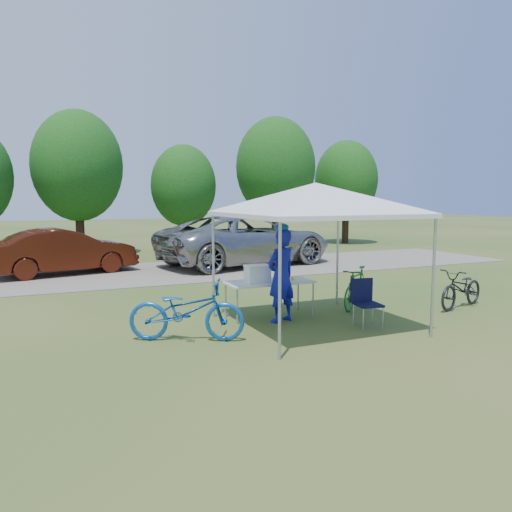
{
  "coord_description": "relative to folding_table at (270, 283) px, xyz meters",
  "views": [
    {
      "loc": [
        -4.83,
        -8.06,
        2.46
      ],
      "look_at": [
        -0.32,
        2.0,
        1.16
      ],
      "focal_mm": 35.0,
      "sensor_mm": 36.0,
      "label": 1
    }
  ],
  "objects": [
    {
      "name": "cooler",
      "position": [
        -0.28,
        0.0,
        0.22
      ],
      "size": [
        0.49,
        0.33,
        0.36
      ],
      "color": "white",
      "rests_on": "folding_table"
    },
    {
      "name": "ice_cream_cup",
      "position": [
        0.51,
        -0.05,
        0.07
      ],
      "size": [
        0.08,
        0.08,
        0.06
      ],
      "primitive_type": "cylinder",
      "color": "yellow",
      "rests_on": "folding_table"
    },
    {
      "name": "ground",
      "position": [
        0.43,
        -1.06,
        -0.7
      ],
      "size": [
        100.0,
        100.0,
        0.0
      ],
      "primitive_type": "plane",
      "color": "#2D5119",
      "rests_on": "ground"
    },
    {
      "name": "sedan",
      "position": [
        -3.52,
        7.82,
        0.05
      ],
      "size": [
        4.64,
        2.48,
        1.45
      ],
      "primitive_type": "imported",
      "rotation": [
        0.0,
        0.0,
        1.8
      ],
      "color": "#46170B",
      "rests_on": "gravel_strip"
    },
    {
      "name": "folding_table",
      "position": [
        0.0,
        0.0,
        0.0
      ],
      "size": [
        1.8,
        0.75,
        0.74
      ],
      "color": "white",
      "rests_on": "ground"
    },
    {
      "name": "bike_green",
      "position": [
        2.11,
        -0.11,
        -0.23
      ],
      "size": [
        1.53,
        1.23,
        0.93
      ],
      "primitive_type": "imported",
      "rotation": [
        0.0,
        0.0,
        -0.97
      ],
      "color": "#166424",
      "rests_on": "ground"
    },
    {
      "name": "bike_blue",
      "position": [
        -2.06,
        -0.99,
        -0.17
      ],
      "size": [
        2.09,
        1.5,
        1.05
      ],
      "primitive_type": "imported",
      "rotation": [
        0.0,
        0.0,
        1.11
      ],
      "color": "#1253A5",
      "rests_on": "ground"
    },
    {
      "name": "folding_chair",
      "position": [
        1.35,
        -1.41,
        -0.16
      ],
      "size": [
        0.53,
        0.55,
        0.9
      ],
      "rotation": [
        0.0,
        0.0,
        -0.16
      ],
      "color": "black",
      "rests_on": "ground"
    },
    {
      "name": "canopy",
      "position": [
        0.43,
        -1.06,
        1.96
      ],
      "size": [
        4.53,
        4.53,
        3.0
      ],
      "color": "#A5A5AA",
      "rests_on": "ground"
    },
    {
      "name": "treeline",
      "position": [
        0.14,
        12.98,
        2.84
      ],
      "size": [
        24.89,
        4.28,
        6.3
      ],
      "color": "#382314",
      "rests_on": "ground"
    },
    {
      "name": "gravel_strip",
      "position": [
        0.43,
        6.94,
        -0.69
      ],
      "size": [
        24.0,
        5.0,
        0.02
      ],
      "primitive_type": "cube",
      "color": "gray",
      "rests_on": "ground"
    },
    {
      "name": "minivan",
      "position": [
        2.66,
        7.5,
        0.23
      ],
      "size": [
        6.95,
        4.16,
        1.81
      ],
      "primitive_type": "imported",
      "rotation": [
        0.0,
        0.0,
        1.76
      ],
      "color": "#A2A19D",
      "rests_on": "gravel_strip"
    },
    {
      "name": "bike_dark",
      "position": [
        4.28,
        -1.02,
        -0.25
      ],
      "size": [
        1.79,
        1.05,
        0.89
      ],
      "primitive_type": "imported",
      "rotation": [
        0.0,
        0.0,
        -1.28
      ],
      "color": "black",
      "rests_on": "ground"
    },
    {
      "name": "cyclist",
      "position": [
        0.02,
        -0.48,
        0.23
      ],
      "size": [
        0.78,
        0.63,
        1.84
      ],
      "primitive_type": "imported",
      "rotation": [
        0.0,
        0.0,
        3.47
      ],
      "color": "#13179E",
      "rests_on": "ground"
    }
  ]
}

